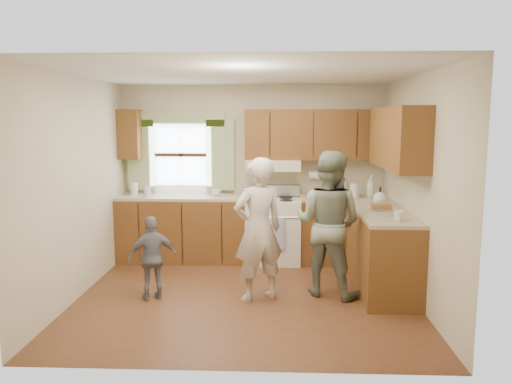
{
  "coord_description": "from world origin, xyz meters",
  "views": [
    {
      "loc": [
        0.34,
        -5.5,
        2.01
      ],
      "look_at": [
        0.1,
        0.4,
        1.15
      ],
      "focal_mm": 35.0,
      "sensor_mm": 36.0,
      "label": 1
    }
  ],
  "objects_px": {
    "stove": "(273,229)",
    "woman_right": "(328,223)",
    "child": "(153,258)",
    "woman_left": "(258,230)"
  },
  "relations": [
    {
      "from": "child",
      "to": "stove",
      "type": "bearing_deg",
      "value": -155.9
    },
    {
      "from": "woman_left",
      "to": "child",
      "type": "bearing_deg",
      "value": -25.44
    },
    {
      "from": "woman_right",
      "to": "child",
      "type": "bearing_deg",
      "value": 34.32
    },
    {
      "from": "woman_left",
      "to": "child",
      "type": "distance_m",
      "value": 1.23
    },
    {
      "from": "stove",
      "to": "woman_right",
      "type": "relative_size",
      "value": 0.64
    },
    {
      "from": "woman_left",
      "to": "woman_right",
      "type": "xyz_separation_m",
      "value": [
        0.79,
        0.22,
        0.03
      ]
    },
    {
      "from": "stove",
      "to": "child",
      "type": "relative_size",
      "value": 1.13
    },
    {
      "from": "woman_left",
      "to": "stove",
      "type": "bearing_deg",
      "value": -122.68
    },
    {
      "from": "woman_left",
      "to": "woman_right",
      "type": "height_order",
      "value": "woman_right"
    },
    {
      "from": "woman_left",
      "to": "woman_right",
      "type": "distance_m",
      "value": 0.82
    }
  ]
}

